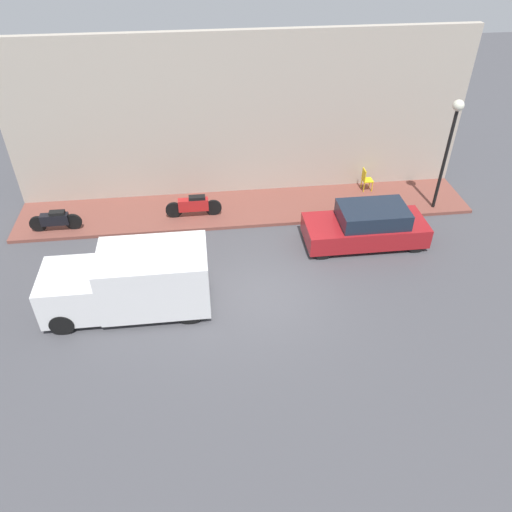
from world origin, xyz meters
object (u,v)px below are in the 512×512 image
object	(u,v)px
motorcycle_black	(55,220)
cafe_chair	(366,178)
delivery_van	(130,281)
motorcycle_red	(194,205)
parked_car	(367,226)
streetlamp	(451,133)

from	to	relation	value
motorcycle_black	cafe_chair	world-z (taller)	cafe_chair
delivery_van	motorcycle_red	world-z (taller)	delivery_van
parked_car	motorcycle_black	distance (m)	11.06
motorcycle_black	motorcycle_red	xyz separation A→B (m)	(0.36, -4.95, 0.04)
parked_car	streetlamp	xyz separation A→B (m)	(1.80, -3.26, 2.49)
cafe_chair	streetlamp	bearing A→B (deg)	-125.10
streetlamp	cafe_chair	xyz separation A→B (m)	(1.60, 2.27, -2.52)
streetlamp	cafe_chair	world-z (taller)	streetlamp
parked_car	motorcycle_red	size ratio (longest dim) A/B	2.01
streetlamp	cafe_chair	distance (m)	3.75
cafe_chair	motorcycle_red	bearing A→B (deg)	99.50
motorcycle_black	cafe_chair	size ratio (longest dim) A/B	2.00
delivery_van	cafe_chair	size ratio (longest dim) A/B	5.21
motorcycle_black	cafe_chair	distance (m)	11.99
parked_car	cafe_chair	size ratio (longest dim) A/B	4.57
delivery_van	motorcycle_black	world-z (taller)	delivery_van
delivery_van	motorcycle_black	bearing A→B (deg)	35.15
parked_car	motorcycle_black	bearing A→B (deg)	80.23
parked_car	delivery_van	size ratio (longest dim) A/B	0.88
parked_car	cafe_chair	distance (m)	3.54
motorcycle_black	motorcycle_red	world-z (taller)	motorcycle_red
cafe_chair	parked_car	bearing A→B (deg)	163.69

